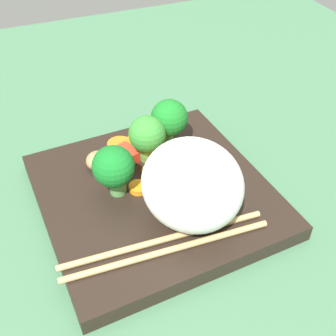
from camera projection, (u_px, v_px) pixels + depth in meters
ground_plane at (155, 207)px, 47.54cm from camera, size 110.00×110.00×2.00cm
square_plate at (154, 195)px, 46.30cm from camera, size 24.55×24.55×1.81cm
rice_mound at (192, 185)px, 39.86cm from camera, size 12.57×12.14×8.61cm
broccoli_floret_0 at (147, 135)px, 47.18cm from camera, size 4.17×4.17×5.81cm
broccoli_floret_1 at (169, 119)px, 48.86cm from camera, size 4.30×4.30×6.26cm
broccoli_floret_2 at (114, 168)px, 42.79cm from camera, size 4.33×4.33×5.99cm
carrot_slice_0 at (120, 144)px, 51.29cm from camera, size 3.87×3.87×0.41cm
carrot_slice_1 at (152, 172)px, 47.51cm from camera, size 2.98×2.98×0.42cm
carrot_slice_2 at (140, 141)px, 51.54cm from camera, size 3.95×3.95×0.79cm
carrot_slice_3 at (117, 169)px, 47.50cm from camera, size 3.86×3.86×0.79cm
carrot_slice_4 at (138, 188)px, 45.40cm from camera, size 2.65×2.65×0.62cm
carrot_slice_5 at (159, 186)px, 45.52cm from camera, size 4.17×4.17×0.77cm
pepper_chunk_0 at (126, 155)px, 49.05cm from camera, size 3.40×2.95×1.35cm
pepper_chunk_1 at (178, 157)px, 48.21cm from camera, size 2.63×2.41×1.98cm
pepper_chunk_2 at (182, 171)px, 46.57cm from camera, size 2.52×2.41×1.73cm
chicken_piece_1 at (97, 160)px, 47.86cm from camera, size 3.61×3.54×1.87cm
chopstick_pair at (166, 245)px, 39.51cm from camera, size 3.12×20.09×0.61cm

